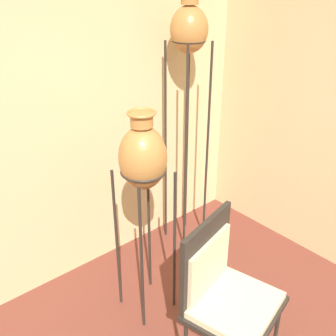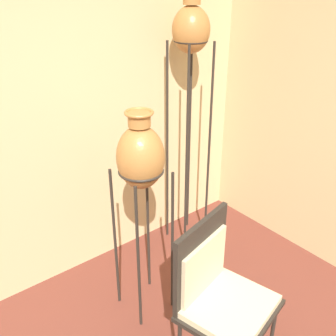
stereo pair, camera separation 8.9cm
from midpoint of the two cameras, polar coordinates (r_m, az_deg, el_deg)
vase_stand_tall at (r=3.06m, az=4.20°, el=17.99°), size 0.28×0.28×2.09m
vase_stand_medium at (r=2.42m, az=-2.95°, el=1.15°), size 0.30×0.30×1.50m
chair at (r=2.36m, az=8.44°, el=-17.19°), size 0.61×0.56×1.03m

